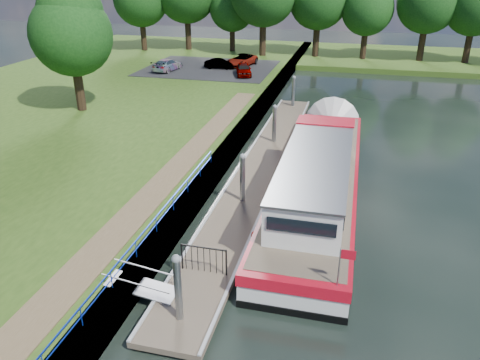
% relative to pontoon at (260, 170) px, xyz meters
% --- Properties ---
extents(ground, '(160.00, 160.00, 0.00)m').
position_rel_pontoon_xyz_m(ground, '(0.00, -13.00, -0.18)').
color(ground, black).
rests_on(ground, ground).
extents(riverbank, '(32.00, 90.00, 0.78)m').
position_rel_pontoon_xyz_m(riverbank, '(-18.00, 2.00, 0.20)').
color(riverbank, '#2C4915').
rests_on(riverbank, ground).
extents(bank_edge, '(1.10, 90.00, 0.78)m').
position_rel_pontoon_xyz_m(bank_edge, '(-2.55, 2.00, 0.20)').
color(bank_edge, '#473D2D').
rests_on(bank_edge, ground).
extents(far_bank, '(60.00, 18.00, 0.60)m').
position_rel_pontoon_xyz_m(far_bank, '(12.00, 39.00, 0.12)').
color(far_bank, '#2C4915').
rests_on(far_bank, ground).
extents(footpath, '(1.60, 40.00, 0.05)m').
position_rel_pontoon_xyz_m(footpath, '(-4.40, -5.00, 0.62)').
color(footpath, brown).
rests_on(footpath, riverbank).
extents(carpark, '(14.00, 12.00, 0.06)m').
position_rel_pontoon_xyz_m(carpark, '(-11.00, 25.00, 0.62)').
color(carpark, black).
rests_on(carpark, riverbank).
extents(blue_fence, '(0.04, 18.04, 0.72)m').
position_rel_pontoon_xyz_m(blue_fence, '(-2.75, -10.00, 1.13)').
color(blue_fence, '#0C2DBF').
rests_on(blue_fence, riverbank).
extents(pontoon, '(2.50, 30.00, 0.56)m').
position_rel_pontoon_xyz_m(pontoon, '(0.00, 0.00, 0.00)').
color(pontoon, brown).
rests_on(pontoon, ground).
extents(mooring_piles, '(0.30, 27.30, 3.55)m').
position_rel_pontoon_xyz_m(mooring_piles, '(0.00, 0.00, 1.10)').
color(mooring_piles, gray).
rests_on(mooring_piles, ground).
extents(gangway, '(2.58, 1.00, 0.92)m').
position_rel_pontoon_xyz_m(gangway, '(-1.85, -12.50, 0.44)').
color(gangway, '#A5A8AD').
rests_on(gangway, ground).
extents(gate_panel, '(1.85, 0.05, 1.15)m').
position_rel_pontoon_xyz_m(gate_panel, '(-0.00, -10.80, 0.97)').
color(gate_panel, black).
rests_on(gate_panel, ground).
extents(barge, '(4.36, 21.15, 4.78)m').
position_rel_pontoon_xyz_m(barge, '(3.60, -1.65, 0.90)').
color(barge, black).
rests_on(barge, ground).
extents(bank_tree_a, '(6.12, 6.12, 9.72)m').
position_rel_pontoon_xyz_m(bank_tree_a, '(-15.99, 7.08, 6.84)').
color(bank_tree_a, '#332316').
rests_on(bank_tree_a, riverbank).
extents(car_a, '(2.47, 3.95, 1.25)m').
position_rel_pontoon_xyz_m(car_a, '(-6.35, 22.06, 1.28)').
color(car_a, '#999999').
rests_on(car_a, carpark).
extents(car_b, '(3.35, 1.31, 1.09)m').
position_rel_pontoon_xyz_m(car_b, '(-9.74, 24.75, 1.19)').
color(car_b, '#999999').
rests_on(car_b, carpark).
extents(car_c, '(2.35, 4.53, 1.25)m').
position_rel_pontoon_xyz_m(car_c, '(-14.92, 22.45, 1.28)').
color(car_c, '#999999').
rests_on(car_c, carpark).
extents(car_d, '(3.12, 5.05, 1.30)m').
position_rel_pontoon_xyz_m(car_d, '(-7.72, 26.77, 1.30)').
color(car_d, '#999999').
rests_on(car_d, carpark).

